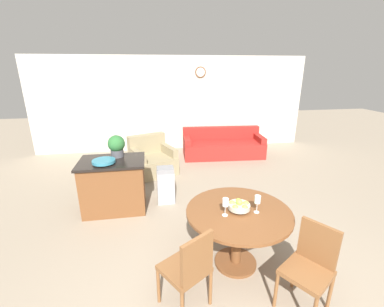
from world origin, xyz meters
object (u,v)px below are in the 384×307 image
at_px(dining_chair_near_right, 311,264).
at_px(trash_bin, 166,185).
at_px(potted_plant, 117,145).
at_px(armchair, 152,160).
at_px(dining_chair_near_left, 189,267).
at_px(dining_table, 238,223).
at_px(kitchen_island, 114,185).
at_px(couch, 223,146).
at_px(teal_bowl, 104,161).
at_px(wine_glass_left, 225,203).
at_px(wine_glass_right, 258,200).
at_px(fruit_bowl, 239,206).

xyz_separation_m(dining_chair_near_right, trash_bin, (-1.28, 2.43, -0.18)).
bearing_deg(trash_bin, dining_chair_near_right, -62.23).
height_order(potted_plant, armchair, potted_plant).
distance_m(dining_chair_near_left, potted_plant, 2.60).
xyz_separation_m(dining_table, kitchen_island, (-1.65, 1.65, -0.14)).
bearing_deg(potted_plant, dining_chair_near_right, -50.39).
bearing_deg(dining_chair_near_left, couch, 37.25).
bearing_deg(potted_plant, teal_bowl, -117.43).
xyz_separation_m(wine_glass_left, kitchen_island, (-1.46, 1.73, -0.47)).
height_order(dining_chair_near_right, kitchen_island, dining_chair_near_right).
relative_size(dining_table, trash_bin, 1.85).
distance_m(trash_bin, couch, 2.95).
distance_m(wine_glass_left, teal_bowl, 2.21).
height_order(wine_glass_left, kitchen_island, wine_glass_left).
xyz_separation_m(dining_chair_near_left, potted_plant, (-0.89, 2.37, 0.59)).
xyz_separation_m(dining_chair_near_left, kitchen_island, (-0.96, 2.18, -0.06)).
relative_size(wine_glass_left, kitchen_island, 0.20).
bearing_deg(teal_bowl, wine_glass_right, -39.10).
bearing_deg(trash_bin, wine_glass_left, -72.80).
relative_size(fruit_bowl, couch, 0.11).
xyz_separation_m(dining_chair_near_right, wine_glass_left, (-0.72, 0.61, 0.41)).
relative_size(dining_chair_near_left, dining_chair_near_right, 1.00).
height_order(fruit_bowl, couch, fruit_bowl).
bearing_deg(armchair, potted_plant, -135.60).
bearing_deg(wine_glass_right, armchair, 109.33).
xyz_separation_m(fruit_bowl, wine_glass_right, (0.19, -0.07, 0.09)).
bearing_deg(armchair, wine_glass_right, -93.00).
distance_m(wine_glass_right, kitchen_island, 2.56).
distance_m(dining_chair_near_right, armchair, 4.20).
bearing_deg(fruit_bowl, kitchen_island, 134.87).
height_order(dining_table, potted_plant, potted_plant).
distance_m(dining_table, wine_glass_left, 0.39).
height_order(couch, armchair, armchair).
bearing_deg(wine_glass_right, trash_bin, 117.52).
xyz_separation_m(fruit_bowl, couch, (1.01, 4.12, -0.56)).
xyz_separation_m(dining_table, couch, (1.01, 4.12, -0.32)).
xyz_separation_m(dining_chair_near_right, potted_plant, (-2.09, 2.53, 0.59)).
bearing_deg(fruit_bowl, dining_table, -134.75).
height_order(dining_chair_near_left, wine_glass_left, wine_glass_left).
relative_size(wine_glass_left, potted_plant, 0.57).
height_order(wine_glass_right, armchair, wine_glass_right).
bearing_deg(dining_table, kitchen_island, 134.85).
bearing_deg(fruit_bowl, armchair, 106.66).
bearing_deg(wine_glass_left, dining_chair_near_left, -137.16).
relative_size(fruit_bowl, kitchen_island, 0.24).
bearing_deg(armchair, wine_glass_left, -99.12).
distance_m(dining_table, fruit_bowl, 0.24).
bearing_deg(dining_chair_near_right, fruit_bowl, 4.81).
height_order(kitchen_island, teal_bowl, teal_bowl).
bearing_deg(fruit_bowl, potted_plant, 130.34).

